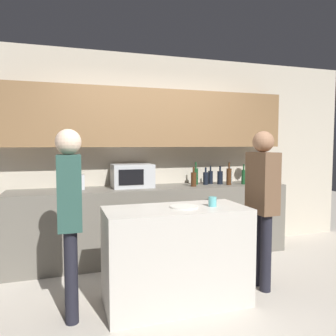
% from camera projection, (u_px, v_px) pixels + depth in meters
% --- Properties ---
extents(ground_plane, '(14.00, 14.00, 0.00)m').
position_uv_depth(ground_plane, '(195.00, 306.00, 3.01)').
color(ground_plane, beige).
extents(back_wall, '(6.40, 0.40, 2.70)m').
position_uv_depth(back_wall, '(149.00, 140.00, 4.47)').
color(back_wall, beige).
rests_on(back_wall, ground_plane).
extents(back_counter, '(3.60, 0.62, 0.93)m').
position_uv_depth(back_counter, '(154.00, 222.00, 4.29)').
color(back_counter, '#6B665B').
rests_on(back_counter, ground_plane).
extents(kitchen_island, '(1.32, 0.61, 0.90)m').
position_uv_depth(kitchen_island, '(176.00, 256.00, 3.04)').
color(kitchen_island, beige).
rests_on(kitchen_island, ground_plane).
extents(microwave, '(0.52, 0.39, 0.30)m').
position_uv_depth(microwave, '(132.00, 176.00, 4.23)').
color(microwave, '#B7BABC').
rests_on(microwave, back_counter).
extents(toaster, '(0.26, 0.16, 0.18)m').
position_uv_depth(toaster, '(73.00, 182.00, 4.01)').
color(toaster, silver).
rests_on(toaster, back_counter).
extents(potted_plant, '(0.14, 0.14, 0.39)m').
position_uv_depth(potted_plant, '(250.00, 169.00, 4.75)').
color(potted_plant, silver).
rests_on(potted_plant, back_counter).
extents(bottle_0, '(0.07, 0.07, 0.26)m').
position_uv_depth(bottle_0, '(194.00, 179.00, 4.31)').
color(bottle_0, '#472814').
rests_on(bottle_0, back_counter).
extents(bottle_1, '(0.07, 0.07, 0.31)m').
position_uv_depth(bottle_1, '(196.00, 176.00, 4.52)').
color(bottle_1, '#194723').
rests_on(bottle_1, back_counter).
extents(bottle_2, '(0.07, 0.07, 0.24)m').
position_uv_depth(bottle_2, '(206.00, 178.00, 4.50)').
color(bottle_2, black).
rests_on(bottle_2, back_counter).
extents(bottle_3, '(0.07, 0.07, 0.25)m').
position_uv_depth(bottle_3, '(210.00, 177.00, 4.59)').
color(bottle_3, black).
rests_on(bottle_3, back_counter).
extents(bottle_4, '(0.08, 0.08, 0.25)m').
position_uv_depth(bottle_4, '(220.00, 177.00, 4.55)').
color(bottle_4, black).
rests_on(bottle_4, back_counter).
extents(bottle_5, '(0.07, 0.07, 0.31)m').
position_uv_depth(bottle_5, '(229.00, 176.00, 4.47)').
color(bottle_5, '#472814').
rests_on(bottle_5, back_counter).
extents(bottle_6, '(0.06, 0.06, 0.23)m').
position_uv_depth(bottle_6, '(230.00, 177.00, 4.69)').
color(bottle_6, silver).
rests_on(bottle_6, back_counter).
extents(bottle_7, '(0.06, 0.06, 0.28)m').
position_uv_depth(bottle_7, '(244.00, 177.00, 4.54)').
color(bottle_7, '#194723').
rests_on(bottle_7, back_counter).
extents(plate_on_island, '(0.26, 0.26, 0.01)m').
position_uv_depth(plate_on_island, '(184.00, 207.00, 3.02)').
color(plate_on_island, white).
rests_on(plate_on_island, kitchen_island).
extents(cup_0, '(0.08, 0.08, 0.09)m').
position_uv_depth(cup_0, '(212.00, 202.00, 3.07)').
color(cup_0, '#62BEC2').
rests_on(cup_0, kitchen_island).
extents(person_left, '(0.21, 0.35, 1.62)m').
position_uv_depth(person_left, '(262.00, 196.00, 3.33)').
color(person_left, black).
rests_on(person_left, ground_plane).
extents(person_center, '(0.21, 0.34, 1.61)m').
position_uv_depth(person_center, '(70.00, 208.00, 2.73)').
color(person_center, black).
rests_on(person_center, ground_plane).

